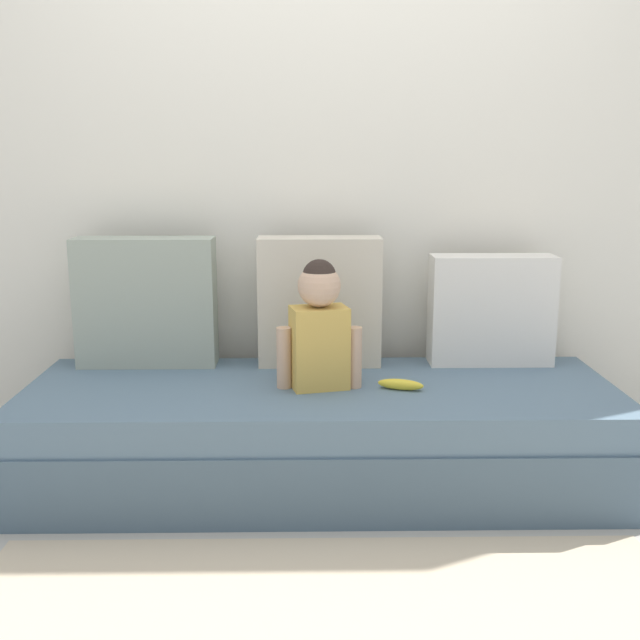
# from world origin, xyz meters

# --- Properties ---
(ground_plane) EXTENTS (12.00, 12.00, 0.00)m
(ground_plane) POSITION_xyz_m (0.00, 0.00, 0.00)
(ground_plane) COLOR #B2ADA3
(back_wall) EXTENTS (5.46, 0.10, 2.59)m
(back_wall) POSITION_xyz_m (0.00, 0.53, 1.29)
(back_wall) COLOR silver
(back_wall) RESTS_ON ground
(couch) EXTENTS (2.26, 0.81, 0.38)m
(couch) POSITION_xyz_m (0.00, 0.00, 0.19)
(couch) COLOR #495F70
(couch) RESTS_ON ground
(throw_pillow_left) EXTENTS (0.56, 0.16, 0.52)m
(throw_pillow_left) POSITION_xyz_m (-0.70, 0.30, 0.64)
(throw_pillow_left) COLOR #99A393
(throw_pillow_left) RESTS_ON couch
(throw_pillow_center) EXTENTS (0.49, 0.16, 0.52)m
(throw_pillow_center) POSITION_xyz_m (0.00, 0.30, 0.64)
(throw_pillow_center) COLOR beige
(throw_pillow_center) RESTS_ON couch
(throw_pillow_right) EXTENTS (0.50, 0.16, 0.45)m
(throw_pillow_right) POSITION_xyz_m (0.70, 0.30, 0.61)
(throw_pillow_right) COLOR silver
(throw_pillow_right) RESTS_ON couch
(toddler) EXTENTS (0.31, 0.18, 0.48)m
(toddler) POSITION_xyz_m (-0.01, -0.02, 0.62)
(toddler) COLOR gold
(toddler) RESTS_ON couch
(banana) EXTENTS (0.18, 0.09, 0.04)m
(banana) POSITION_xyz_m (0.29, -0.06, 0.40)
(banana) COLOR yellow
(banana) RESTS_ON couch
(floor_rug) EXTENTS (2.04, 1.00, 0.01)m
(floor_rug) POSITION_xyz_m (0.00, -0.95, 0.00)
(floor_rug) COLOR beige
(floor_rug) RESTS_ON ground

